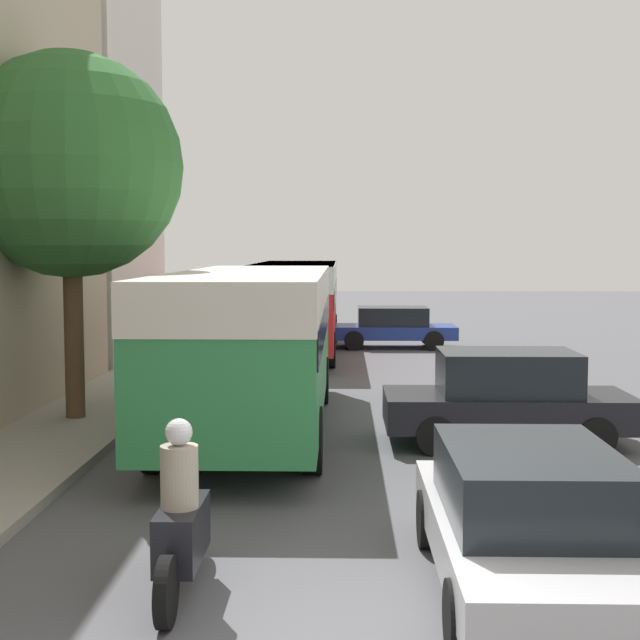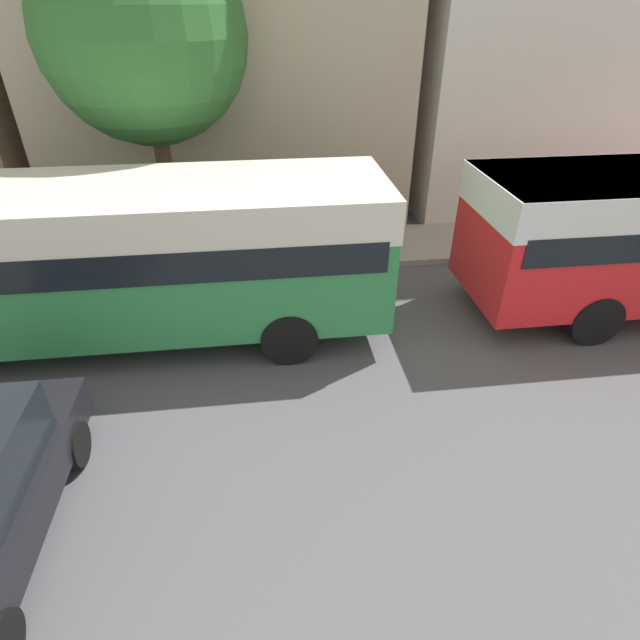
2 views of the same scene
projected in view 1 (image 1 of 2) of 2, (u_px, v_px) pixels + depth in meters
The scene contains 10 objects.
ground_plane at pixel (364, 631), 7.77m from camera, with size 120.00×120.00×0.00m, color #515156.
building_far_terrace at pixel (32, 159), 26.44m from camera, with size 6.48×6.96×11.88m.
bus_lead at pixel (253, 328), 15.99m from camera, with size 2.64×9.63×2.91m.
bus_following at pixel (295, 295), 27.76m from camera, with size 2.56×10.40×2.84m.
motorcycle_behind_lead at pixel (181, 525), 8.54m from camera, with size 0.38×2.24×1.73m.
car_crossing at pixel (393, 326), 29.55m from camera, with size 4.17×1.83×1.36m.
car_far_curb at pixel (507, 397), 15.03m from camera, with size 4.12×1.86×1.60m.
car_distant at pixel (529, 518), 8.53m from camera, with size 1.88×4.30×1.43m.
pedestrian_near_curb at pixel (181, 319), 28.79m from camera, with size 0.40×0.40×1.70m.
street_tree at pixel (70, 166), 16.37m from camera, with size 4.15×4.15×6.77m.
Camera 1 is at (-0.20, -7.53, 3.35)m, focal length 50.00 mm.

